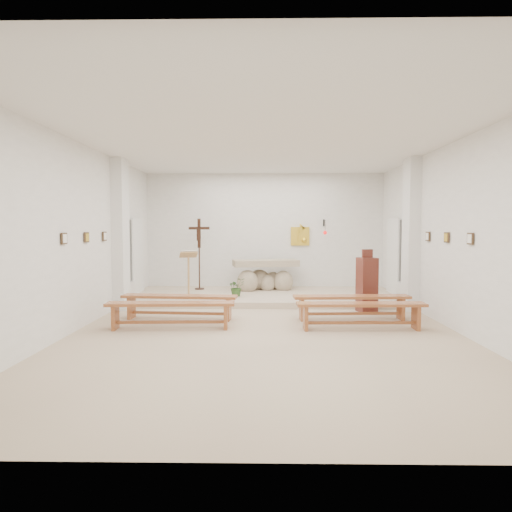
{
  "coord_description": "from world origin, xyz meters",
  "views": [
    {
      "loc": [
        -0.04,
        -8.58,
        1.91
      ],
      "look_at": [
        -0.2,
        1.6,
        1.27
      ],
      "focal_mm": 32.0,
      "sensor_mm": 36.0,
      "label": 1
    }
  ],
  "objects_px": {
    "bench_right_front": "(351,302)",
    "crucifix_stand": "(199,249)",
    "donation_pedestal": "(367,284)",
    "bench_left_second": "(171,309)",
    "lectern": "(189,274)",
    "bench_left_front": "(180,301)",
    "altar": "(265,277)",
    "bench_right_second": "(361,309)"
  },
  "relations": [
    {
      "from": "bench_left_second",
      "to": "bench_left_front",
      "type": "bearing_deg",
      "value": 87.25
    },
    {
      "from": "bench_right_second",
      "to": "bench_left_second",
      "type": "bearing_deg",
      "value": 178.7
    },
    {
      "from": "donation_pedestal",
      "to": "bench_left_second",
      "type": "height_order",
      "value": "donation_pedestal"
    },
    {
      "from": "crucifix_stand",
      "to": "bench_right_second",
      "type": "height_order",
      "value": "crucifix_stand"
    },
    {
      "from": "bench_right_front",
      "to": "bench_left_second",
      "type": "bearing_deg",
      "value": -168.61
    },
    {
      "from": "altar",
      "to": "donation_pedestal",
      "type": "height_order",
      "value": "donation_pedestal"
    },
    {
      "from": "bench_right_front",
      "to": "bench_left_second",
      "type": "relative_size",
      "value": 1.0
    },
    {
      "from": "bench_right_second",
      "to": "bench_right_front",
      "type": "bearing_deg",
      "value": 88.7
    },
    {
      "from": "lectern",
      "to": "bench_right_second",
      "type": "distance_m",
      "value": 4.67
    },
    {
      "from": "lectern",
      "to": "bench_right_second",
      "type": "xyz_separation_m",
      "value": [
        3.69,
        -2.84,
        -0.36
      ]
    },
    {
      "from": "altar",
      "to": "bench_right_second",
      "type": "xyz_separation_m",
      "value": [
        1.78,
        -4.33,
        -0.13
      ]
    },
    {
      "from": "donation_pedestal",
      "to": "bench_right_second",
      "type": "height_order",
      "value": "donation_pedestal"
    },
    {
      "from": "bench_left_front",
      "to": "bench_left_second",
      "type": "xyz_separation_m",
      "value": [
        0.0,
        -0.91,
        0.0
      ]
    },
    {
      "from": "bench_left_second",
      "to": "bench_right_front",
      "type": "bearing_deg",
      "value": 11.53
    },
    {
      "from": "bench_right_second",
      "to": "donation_pedestal",
      "type": "bearing_deg",
      "value": 72.79
    },
    {
      "from": "lectern",
      "to": "bench_right_second",
      "type": "relative_size",
      "value": 0.5
    },
    {
      "from": "lectern",
      "to": "crucifix_stand",
      "type": "relative_size",
      "value": 0.6
    },
    {
      "from": "bench_right_second",
      "to": "bench_left_front",
      "type": "bearing_deg",
      "value": 164.42
    },
    {
      "from": "donation_pedestal",
      "to": "bench_right_second",
      "type": "distance_m",
      "value": 1.92
    },
    {
      "from": "crucifix_stand",
      "to": "bench_left_second",
      "type": "height_order",
      "value": "crucifix_stand"
    },
    {
      "from": "altar",
      "to": "lectern",
      "type": "height_order",
      "value": "lectern"
    },
    {
      "from": "donation_pedestal",
      "to": "bench_left_front",
      "type": "height_order",
      "value": "donation_pedestal"
    },
    {
      "from": "bench_right_front",
      "to": "crucifix_stand",
      "type": "bearing_deg",
      "value": 133.19
    },
    {
      "from": "donation_pedestal",
      "to": "bench_right_second",
      "type": "xyz_separation_m",
      "value": [
        -0.52,
        -1.83,
        -0.25
      ]
    },
    {
      "from": "bench_left_front",
      "to": "bench_right_second",
      "type": "relative_size",
      "value": 1.01
    },
    {
      "from": "bench_left_front",
      "to": "bench_left_second",
      "type": "bearing_deg",
      "value": -85.35
    },
    {
      "from": "altar",
      "to": "bench_left_front",
      "type": "relative_size",
      "value": 0.79
    },
    {
      "from": "donation_pedestal",
      "to": "lectern",
      "type": "bearing_deg",
      "value": 152.8
    },
    {
      "from": "bench_left_second",
      "to": "lectern",
      "type": "bearing_deg",
      "value": 89.73
    },
    {
      "from": "bench_right_front",
      "to": "bench_right_second",
      "type": "distance_m",
      "value": 0.91
    },
    {
      "from": "crucifix_stand",
      "to": "bench_left_front",
      "type": "xyz_separation_m",
      "value": [
        0.08,
        -3.51,
        -0.93
      ]
    },
    {
      "from": "bench_left_front",
      "to": "crucifix_stand",
      "type": "bearing_deg",
      "value": 95.92
    },
    {
      "from": "lectern",
      "to": "crucifix_stand",
      "type": "distance_m",
      "value": 1.68
    },
    {
      "from": "donation_pedestal",
      "to": "crucifix_stand",
      "type": "bearing_deg",
      "value": 134.39
    },
    {
      "from": "bench_left_front",
      "to": "bench_right_second",
      "type": "height_order",
      "value": "same"
    },
    {
      "from": "bench_left_second",
      "to": "crucifix_stand",
      "type": "bearing_deg",
      "value": 88.26
    },
    {
      "from": "altar",
      "to": "bench_left_front",
      "type": "distance_m",
      "value": 3.86
    },
    {
      "from": "altar",
      "to": "bench_right_front",
      "type": "height_order",
      "value": "altar"
    },
    {
      "from": "bench_left_front",
      "to": "bench_right_front",
      "type": "bearing_deg",
      "value": 4.65
    },
    {
      "from": "bench_left_second",
      "to": "altar",
      "type": "bearing_deg",
      "value": 64.89
    },
    {
      "from": "bench_left_front",
      "to": "bench_left_second",
      "type": "distance_m",
      "value": 0.91
    },
    {
      "from": "crucifix_stand",
      "to": "donation_pedestal",
      "type": "distance_m",
      "value": 4.95
    }
  ]
}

